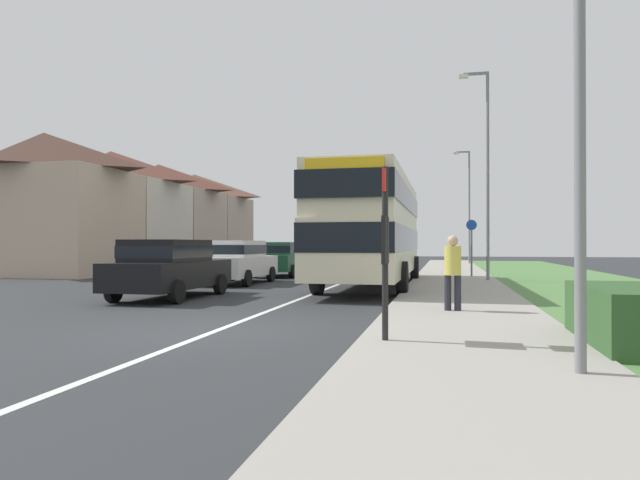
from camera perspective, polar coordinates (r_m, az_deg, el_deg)
ground_plane at (r=10.00m, az=-10.36°, el=-8.99°), size 120.00×120.00×0.00m
lane_marking_centre at (r=17.60m, az=-0.15°, el=-5.26°), size 0.14×60.00×0.01m
pavement_near_side at (r=15.18m, az=13.88°, el=-5.81°), size 3.20×68.00×0.12m
roadside_hedge at (r=8.96m, az=28.59°, el=-7.04°), size 1.10×2.65×0.90m
double_decker_bus at (r=19.62m, az=5.33°, el=1.50°), size 2.80×11.53×3.70m
parked_car_black at (r=16.04m, az=-14.96°, el=-2.55°), size 1.96×4.46×1.61m
parked_car_white at (r=21.31m, az=-8.31°, el=-2.01°), size 1.87×4.52×1.62m
parked_car_dark_green at (r=25.94m, az=-3.98°, el=-1.78°), size 1.94×4.05×1.57m
pedestrian_at_stop at (r=11.98m, az=13.25°, el=-2.87°), size 0.34×0.34×1.67m
bus_stop_sign at (r=8.14m, az=6.59°, el=-0.07°), size 0.09×0.52×2.60m
cycle_route_sign at (r=24.81m, az=15.05°, el=-0.54°), size 0.44×0.08×2.52m
street_lamp_mid at (r=22.79m, az=16.33°, el=7.49°), size 1.14×0.20×8.12m
street_lamp_far at (r=41.51m, az=14.70°, el=3.91°), size 1.14×0.20×8.10m
house_terrace_far_side at (r=37.28m, az=-18.06°, el=2.61°), size 7.74×22.23×6.88m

